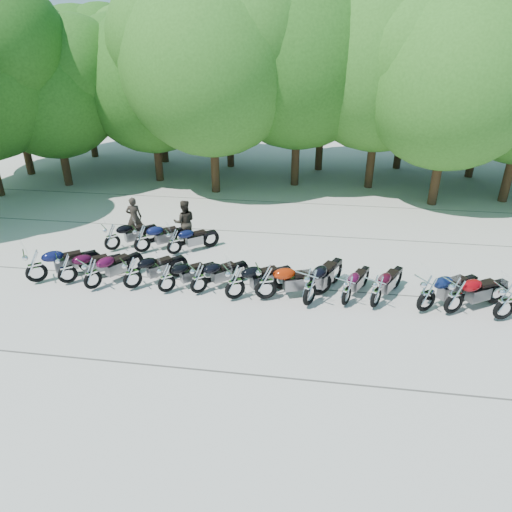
# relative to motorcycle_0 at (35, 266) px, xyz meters

# --- Properties ---
(ground) EXTENTS (90.00, 90.00, 0.00)m
(ground) POSITION_rel_motorcycle_0_xyz_m (7.37, -0.55, -0.69)
(ground) COLOR #A9A198
(ground) RESTS_ON ground
(tree_0) EXTENTS (7.50, 7.50, 9.21)m
(tree_0) POSITION_rel_motorcycle_0_xyz_m (-8.05, 12.43, 4.76)
(tree_0) COLOR #3A2614
(tree_0) RESTS_ON ground
(tree_1) EXTENTS (6.97, 6.97, 8.55)m
(tree_1) POSITION_rel_motorcycle_0_xyz_m (-4.67, 10.68, 4.37)
(tree_1) COLOR #3A2614
(tree_1) RESTS_ON ground
(tree_2) EXTENTS (7.31, 7.31, 8.97)m
(tree_2) POSITION_rel_motorcycle_0_xyz_m (0.11, 12.29, 4.62)
(tree_2) COLOR #3A2614
(tree_2) RESTS_ON ground
(tree_3) EXTENTS (8.70, 8.70, 10.67)m
(tree_3) POSITION_rel_motorcycle_0_xyz_m (3.80, 10.69, 5.63)
(tree_3) COLOR #3A2614
(tree_3) RESTS_ON ground
(tree_4) EXTENTS (9.13, 9.13, 11.20)m
(tree_4) POSITION_rel_motorcycle_0_xyz_m (7.90, 12.54, 5.94)
(tree_4) COLOR #3A2614
(tree_4) RESTS_ON ground
(tree_5) EXTENTS (9.04, 9.04, 11.10)m
(tree_5) POSITION_rel_motorcycle_0_xyz_m (11.98, 12.65, 5.88)
(tree_5) COLOR #3A2614
(tree_5) RESTS_ON ground
(tree_6) EXTENTS (8.00, 8.00, 9.82)m
(tree_6) POSITION_rel_motorcycle_0_xyz_m (14.92, 10.27, 5.12)
(tree_6) COLOR #3A2614
(tree_6) RESTS_ON ground
(tree_9) EXTENTS (7.59, 7.59, 9.32)m
(tree_9) POSITION_rel_motorcycle_0_xyz_m (-6.16, 17.04, 4.83)
(tree_9) COLOR #3A2614
(tree_9) RESTS_ON ground
(tree_10) EXTENTS (7.78, 7.78, 9.55)m
(tree_10) POSITION_rel_motorcycle_0_xyz_m (-0.92, 16.42, 4.96)
(tree_10) COLOR #3A2614
(tree_10) RESTS_ON ground
(tree_11) EXTENTS (7.56, 7.56, 9.28)m
(tree_11) POSITION_rel_motorcycle_0_xyz_m (3.60, 15.88, 4.80)
(tree_11) COLOR #3A2614
(tree_11) RESTS_ON ground
(tree_12) EXTENTS (7.88, 7.88, 9.67)m
(tree_12) POSITION_rel_motorcycle_0_xyz_m (9.17, 15.92, 5.03)
(tree_12) COLOR #3A2614
(tree_12) RESTS_ON ground
(tree_13) EXTENTS (8.31, 8.31, 10.20)m
(tree_13) POSITION_rel_motorcycle_0_xyz_m (14.06, 16.92, 5.35)
(tree_13) COLOR #3A2614
(tree_13) RESTS_ON ground
(tree_14) EXTENTS (8.02, 8.02, 9.84)m
(tree_14) POSITION_rel_motorcycle_0_xyz_m (18.05, 15.54, 5.14)
(tree_14) COLOR #3A2614
(tree_14) RESTS_ON ground
(motorcycle_0) EXTENTS (2.41, 2.06, 1.38)m
(motorcycle_0) POSITION_rel_motorcycle_0_xyz_m (0.00, 0.00, 0.00)
(motorcycle_0) COLOR #0C0F36
(motorcycle_0) RESTS_ON ground
(motorcycle_1) EXTENTS (2.20, 1.86, 1.26)m
(motorcycle_1) POSITION_rel_motorcycle_0_xyz_m (1.06, 0.09, -0.06)
(motorcycle_1) COLOR #30061C
(motorcycle_1) RESTS_ON ground
(motorcycle_2) EXTENTS (1.82, 2.28, 1.28)m
(motorcycle_2) POSITION_rel_motorcycle_0_xyz_m (2.08, -0.15, -0.05)
(motorcycle_2) COLOR #400826
(motorcycle_2) RESTS_ON ground
(motorcycle_3) EXTENTS (2.15, 2.07, 1.29)m
(motorcycle_3) POSITION_rel_motorcycle_0_xyz_m (3.38, 0.06, -0.05)
(motorcycle_3) COLOR black
(motorcycle_3) RESTS_ON ground
(motorcycle_4) EXTENTS (2.05, 1.84, 1.20)m
(motorcycle_4) POSITION_rel_motorcycle_0_xyz_m (4.56, -0.01, -0.09)
(motorcycle_4) COLOR black
(motorcycle_4) RESTS_ON ground
(motorcycle_5) EXTENTS (2.05, 1.96, 1.23)m
(motorcycle_5) POSITION_rel_motorcycle_0_xyz_m (5.62, 0.08, -0.08)
(motorcycle_5) COLOR black
(motorcycle_5) RESTS_ON ground
(motorcycle_6) EXTENTS (2.41, 1.96, 1.37)m
(motorcycle_6) POSITION_rel_motorcycle_0_xyz_m (6.85, -0.13, -0.01)
(motorcycle_6) COLOR black
(motorcycle_6) RESTS_ON ground
(motorcycle_7) EXTENTS (2.58, 1.55, 1.40)m
(motorcycle_7) POSITION_rel_motorcycle_0_xyz_m (7.82, 0.01, 0.01)
(motorcycle_7) COLOR #931F05
(motorcycle_7) RESTS_ON ground
(motorcycle_8) EXTENTS (1.82, 2.64, 1.45)m
(motorcycle_8) POSITION_rel_motorcycle_0_xyz_m (9.20, -0.14, 0.03)
(motorcycle_8) COLOR black
(motorcycle_8) RESTS_ON ground
(motorcycle_9) EXTENTS (1.44, 2.14, 1.17)m
(motorcycle_9) POSITION_rel_motorcycle_0_xyz_m (10.34, 0.04, -0.11)
(motorcycle_9) COLOR #400825
(motorcycle_9) RESTS_ON ground
(motorcycle_10) EXTENTS (1.68, 2.26, 1.26)m
(motorcycle_10) POSITION_rel_motorcycle_0_xyz_m (11.23, 0.03, -0.06)
(motorcycle_10) COLOR #320614
(motorcycle_10) RESTS_ON ground
(motorcycle_11) EXTENTS (2.46, 2.04, 1.40)m
(motorcycle_11) POSITION_rel_motorcycle_0_xyz_m (12.71, -0.01, 0.01)
(motorcycle_11) COLOR #0C1537
(motorcycle_11) RESTS_ON ground
(motorcycle_12) EXTENTS (2.49, 1.89, 1.39)m
(motorcycle_12) POSITION_rel_motorcycle_0_xyz_m (13.51, -0.02, 0.00)
(motorcycle_12) COLOR maroon
(motorcycle_12) RESTS_ON ground
(motorcycle_13) EXTENTS (2.53, 1.56, 1.37)m
(motorcycle_13) POSITION_rel_motorcycle_0_xyz_m (14.89, -0.15, -0.01)
(motorcycle_13) COLOR #0E123F
(motorcycle_13) RESTS_ON ground
(motorcycle_14) EXTENTS (2.09, 1.99, 1.25)m
(motorcycle_14) POSITION_rel_motorcycle_0_xyz_m (1.46, 2.79, -0.07)
(motorcycle_14) COLOR black
(motorcycle_14) RESTS_ON ground
(motorcycle_15) EXTENTS (2.24, 1.95, 1.29)m
(motorcycle_15) POSITION_rel_motorcycle_0_xyz_m (2.68, 2.76, -0.04)
(motorcycle_15) COLOR #0D133D
(motorcycle_15) RESTS_ON ground
(motorcycle_16) EXTENTS (2.07, 1.83, 1.20)m
(motorcycle_16) POSITION_rel_motorcycle_0_xyz_m (3.96, 2.77, -0.09)
(motorcycle_16) COLOR black
(motorcycle_16) RESTS_ON ground
(rider_0) EXTENTS (0.71, 0.56, 1.72)m
(rider_0) POSITION_rel_motorcycle_0_xyz_m (1.80, 4.30, 0.17)
(rider_0) COLOR black
(rider_0) RESTS_ON ground
(rider_1) EXTENTS (1.06, 0.93, 1.83)m
(rider_1) POSITION_rel_motorcycle_0_xyz_m (4.05, 3.96, 0.22)
(rider_1) COLOR black
(rider_1) RESTS_ON ground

